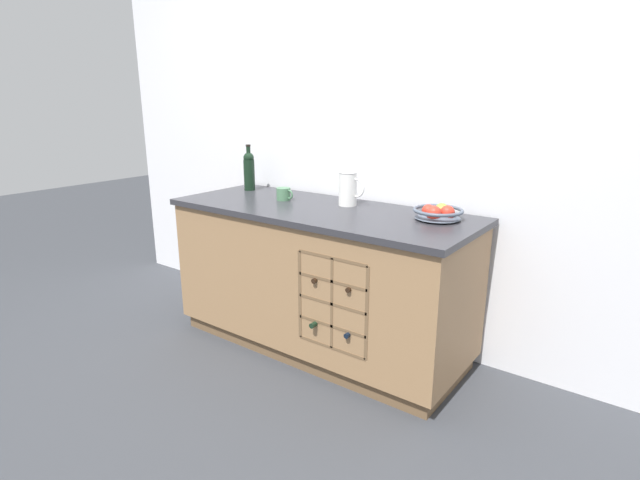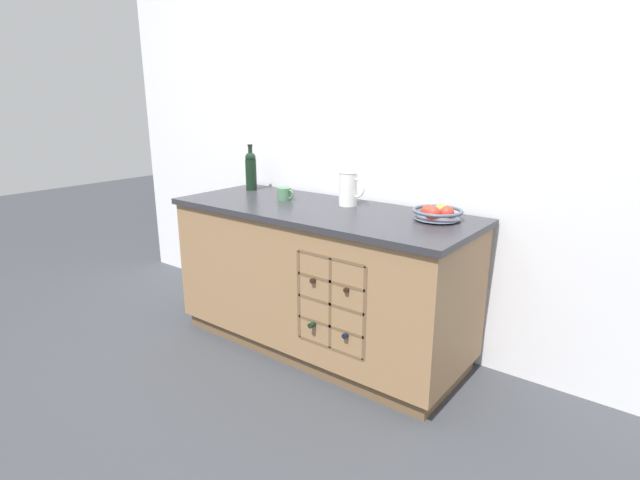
% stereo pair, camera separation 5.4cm
% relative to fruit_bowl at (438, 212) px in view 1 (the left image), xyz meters
% --- Properties ---
extents(ground_plane, '(14.00, 14.00, 0.00)m').
position_rel_fruit_bowl_xyz_m(ground_plane, '(-0.67, -0.14, -0.92)').
color(ground_plane, '#383A3F').
extents(back_wall, '(4.40, 0.06, 2.55)m').
position_rel_fruit_bowl_xyz_m(back_wall, '(-0.67, 0.27, 0.35)').
color(back_wall, white).
rests_on(back_wall, ground_plane).
extents(kitchen_island, '(1.84, 0.73, 0.88)m').
position_rel_fruit_bowl_xyz_m(kitchen_island, '(-0.67, -0.14, -0.48)').
color(kitchen_island, brown).
rests_on(kitchen_island, ground_plane).
extents(fruit_bowl, '(0.26, 0.26, 0.09)m').
position_rel_fruit_bowl_xyz_m(fruit_bowl, '(0.00, 0.00, 0.00)').
color(fruit_bowl, '#4C5666').
rests_on(fruit_bowl, kitchen_island).
extents(white_pitcher, '(0.17, 0.11, 0.20)m').
position_rel_fruit_bowl_xyz_m(white_pitcher, '(-0.58, 0.02, 0.06)').
color(white_pitcher, white).
rests_on(white_pitcher, kitchen_island).
extents(ceramic_mug, '(0.12, 0.09, 0.08)m').
position_rel_fruit_bowl_xyz_m(ceramic_mug, '(-0.99, -0.09, -0.00)').
color(ceramic_mug, '#4C7A56').
rests_on(ceramic_mug, kitchen_island).
extents(standing_wine_bottle, '(0.08, 0.08, 0.31)m').
position_rel_fruit_bowl_xyz_m(standing_wine_bottle, '(-1.41, 0.04, 0.10)').
color(standing_wine_bottle, black).
rests_on(standing_wine_bottle, kitchen_island).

